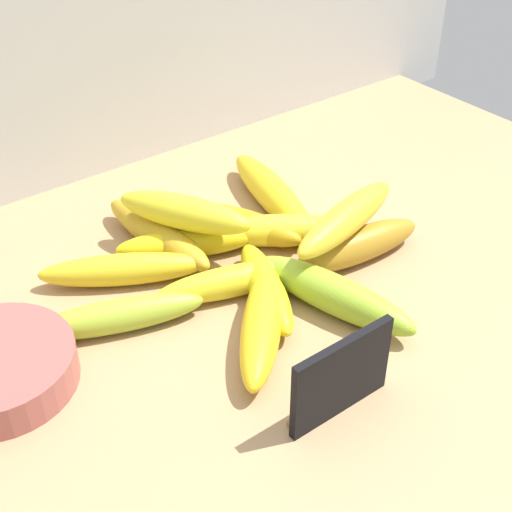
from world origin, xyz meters
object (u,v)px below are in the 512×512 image
object	(u,v)px
banana_12	(184,212)
banana_10	(241,224)
banana_5	(158,233)
banana_7	(262,324)
banana_11	(266,287)
banana_1	(123,270)
banana_8	(231,281)
banana_13	(346,218)
banana_9	(282,230)
banana_0	(357,246)
banana_6	(187,243)
chalkboard_sign	(341,379)
banana_4	(117,316)
banana_3	(334,294)
banana_2	(272,192)

from	to	relation	value
banana_12	banana_10	bearing A→B (deg)	-10.86
banana_5	banana_7	size ratio (longest dim) A/B	1.01
banana_11	banana_1	bearing A→B (deg)	131.49
banana_7	banana_8	bearing A→B (deg)	77.54
banana_5	banana_13	distance (cm)	22.36
banana_10	banana_9	bearing A→B (deg)	-53.20
banana_0	banana_6	world-z (taller)	banana_0
banana_1	banana_8	xyz separation A→B (cm)	(8.40, -8.97, -0.05)
banana_1	banana_11	size ratio (longest dim) A/B	1.18
chalkboard_sign	banana_4	distance (cm)	24.38
chalkboard_sign	banana_8	world-z (taller)	chalkboard_sign
banana_1	banana_3	world-z (taller)	banana_3
banana_2	banana_7	size ratio (longest dim) A/B	1.11
banana_0	banana_1	world-z (taller)	banana_0
banana_3	banana_5	xyz separation A→B (cm)	(-8.87, 21.26, -0.15)
banana_6	banana_7	bearing A→B (deg)	-95.94
chalkboard_sign	banana_5	bearing A→B (deg)	89.61
banana_2	banana_11	xyz separation A→B (cm)	(-12.40, -14.81, -0.30)
banana_7	banana_12	world-z (taller)	banana_12
banana_10	banana_11	size ratio (longest dim) A/B	1.02
banana_2	banana_10	size ratio (longest dim) A/B	1.28
chalkboard_sign	banana_9	world-z (taller)	chalkboard_sign
banana_7	banana_11	distance (cm)	6.08
banana_4	banana_9	size ratio (longest dim) A/B	0.93
banana_8	banana_0	bearing A→B (deg)	-13.22
banana_0	banana_13	size ratio (longest dim) A/B	0.93
banana_7	banana_8	distance (cm)	7.88
banana_5	banana_3	bearing A→B (deg)	-67.35
banana_5	banana_6	bearing A→B (deg)	-63.41
banana_2	banana_10	xyz separation A→B (cm)	(-7.38, -3.33, -0.19)
banana_13	banana_1	bearing A→B (deg)	151.87
banana_0	banana_12	world-z (taller)	banana_12
banana_7	banana_9	world-z (taller)	same
banana_4	banana_13	world-z (taller)	banana_13
banana_6	banana_10	world-z (taller)	banana_10
banana_8	banana_9	distance (cm)	11.24
banana_1	banana_11	xyz separation A→B (cm)	(10.71, -12.10, 0.00)
banana_6	banana_9	xyz separation A→B (cm)	(10.36, -4.80, 0.17)
banana_7	banana_8	size ratio (longest dim) A/B	1.11
banana_7	banana_10	size ratio (longest dim) A/B	1.16
banana_0	banana_4	size ratio (longest dim) A/B	0.95
banana_2	chalkboard_sign	bearing A→B (deg)	-118.19
banana_2	banana_12	xyz separation A→B (cm)	(-14.34, -1.99, 3.50)
banana_1	banana_11	world-z (taller)	same
banana_1	banana_13	world-z (taller)	banana_13
banana_2	banana_7	xyz separation A→B (cm)	(-16.40, -19.37, -0.12)
chalkboard_sign	banana_4	bearing A→B (deg)	116.14
banana_9	banana_3	bearing A→B (deg)	-104.32
banana_3	banana_4	world-z (taller)	banana_3
banana_1	banana_12	size ratio (longest dim) A/B	1.12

